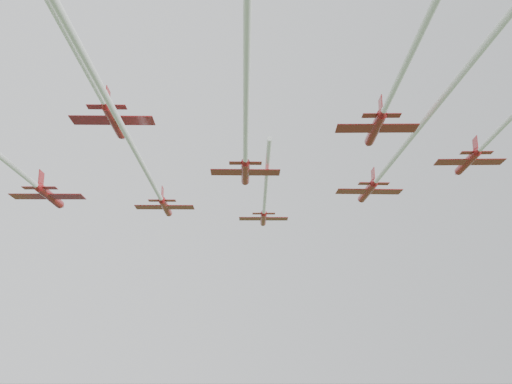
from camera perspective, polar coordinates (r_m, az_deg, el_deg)
name	(u,v)px	position (r m, az deg, el deg)	size (l,w,h in m)	color
jet_lead	(265,204)	(99.58, 0.76, -1.10)	(19.57, 43.29, 2.48)	maroon
jet_row2_left	(146,171)	(78.43, -9.76, 1.88)	(27.58, 63.84, 2.60)	maroon
jet_row2_right	(398,153)	(81.16, 12.53, 3.38)	(27.15, 66.42, 2.92)	maroon
jet_row3_left	(8,162)	(75.91, -21.20, 2.50)	(25.76, 57.88, 2.86)	maroon
jet_row3_mid	(246,144)	(69.76, -0.92, 4.31)	(20.03, 45.85, 2.58)	maroon
jet_row3_right	(506,122)	(73.74, 21.36, 5.79)	(25.05, 52.38, 2.56)	maroon
jet_row4_left	(72,43)	(55.31, -16.02, 12.59)	(26.16, 61.19, 2.63)	maroon
jet_row4_right	(399,79)	(56.01, 12.57, 9.75)	(21.81, 46.63, 2.46)	maroon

